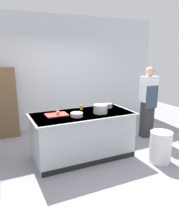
# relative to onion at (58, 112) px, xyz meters

# --- Properties ---
(ground_plane) EXTENTS (10.00, 10.00, 0.00)m
(ground_plane) POSITION_rel_onion_xyz_m (0.47, -0.07, -0.96)
(ground_plane) COLOR gray
(back_wall) EXTENTS (6.40, 0.12, 3.00)m
(back_wall) POSITION_rel_onion_xyz_m (0.47, 2.03, 0.54)
(back_wall) COLOR silver
(back_wall) RESTS_ON ground_plane
(counter_island) EXTENTS (1.98, 0.98, 0.90)m
(counter_island) POSITION_rel_onion_xyz_m (0.47, -0.07, -0.49)
(counter_island) COLOR #B7BABF
(counter_island) RESTS_ON ground_plane
(cutting_board) EXTENTS (0.40, 0.28, 0.02)m
(cutting_board) POSITION_rel_onion_xyz_m (-0.02, 0.02, -0.05)
(cutting_board) COLOR red
(cutting_board) RESTS_ON counter_island
(onion) EXTENTS (0.07, 0.07, 0.07)m
(onion) POSITION_rel_onion_xyz_m (0.00, 0.00, 0.00)
(onion) COLOR tan
(onion) RESTS_ON cutting_board
(stock_pot) EXTENTS (0.34, 0.27, 0.17)m
(stock_pot) POSITION_rel_onion_xyz_m (0.79, -0.20, 0.03)
(stock_pot) COLOR #B7BABF
(stock_pot) RESTS_ON counter_island
(sauce_pan) EXTENTS (0.22, 0.15, 0.09)m
(sauce_pan) POSITION_rel_onion_xyz_m (1.15, 0.10, -0.01)
(sauce_pan) COLOR #99999E
(sauce_pan) RESTS_ON counter_island
(mixing_bowl) EXTENTS (0.23, 0.23, 0.07)m
(mixing_bowl) POSITION_rel_onion_xyz_m (0.29, -0.22, -0.02)
(mixing_bowl) COLOR #B7BABF
(mixing_bowl) RESTS_ON counter_island
(juice_cup) EXTENTS (0.07, 0.07, 0.10)m
(juice_cup) POSITION_rel_onion_xyz_m (0.57, 0.21, -0.01)
(juice_cup) COLOR yellow
(juice_cup) RESTS_ON counter_island
(trash_bin) EXTENTS (0.41, 0.41, 0.61)m
(trash_bin) POSITION_rel_onion_xyz_m (1.71, -0.91, -0.65)
(trash_bin) COLOR white
(trash_bin) RESTS_ON ground_plane
(person_chef) EXTENTS (0.38, 0.25, 1.72)m
(person_chef) POSITION_rel_onion_xyz_m (2.34, 0.25, -0.04)
(person_chef) COLOR #323232
(person_chef) RESTS_ON ground_plane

